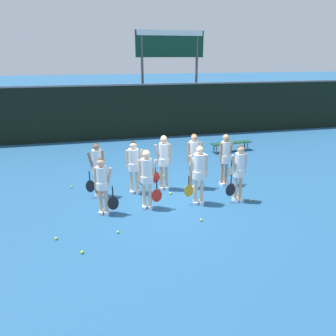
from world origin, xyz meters
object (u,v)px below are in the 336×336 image
Objects in this scene: player_3 at (239,169)px; player_5 at (134,163)px; player_7 at (194,157)px; tennis_ball_0 at (56,239)px; player_2 at (199,170)px; player_1 at (147,174)px; tennis_ball_6 at (164,176)px; player_8 at (225,156)px; tennis_ball_7 at (118,232)px; tennis_ball_3 at (71,187)px; tennis_ball_1 at (201,220)px; tennis_ball_5 at (170,193)px; player_0 at (103,182)px; tennis_ball_2 at (82,252)px; scoreboard at (170,54)px; player_6 at (164,158)px; bench_courtside at (231,144)px; tennis_ball_4 at (251,201)px; player_4 at (97,166)px.

player_3 is 1.03× the size of player_5.
player_7 is 4.88m from tennis_ball_0.
tennis_ball_0 is (-3.93, -1.14, -1.01)m from player_2.
tennis_ball_6 is (1.00, 2.34, -0.99)m from player_1.
player_8 reaches higher than tennis_ball_7.
tennis_ball_3 is 1.09× the size of tennis_ball_7.
tennis_ball_5 reaches higher than tennis_ball_1.
player_2 is 1.01× the size of player_8.
player_7 is (0.23, 1.19, 0.03)m from player_2.
player_0 is 1.62m from player_5.
tennis_ball_2 is at bearing -155.91° from player_8.
player_5 reaches higher than tennis_ball_5.
player_1 reaches higher than player_0.
player_2 is 1.21m from player_3.
tennis_ball_7 is (-3.79, -2.39, -0.99)m from player_8.
player_1 is 0.98× the size of player_2.
player_2 is 1.80m from player_8.
tennis_ball_3 is (0.23, 3.27, 0.00)m from tennis_ball_0.
player_7 is at bearing -98.62° from scoreboard.
player_7 is 4.81m from tennis_ball_2.
player_6 reaches higher than tennis_ball_1.
bench_courtside reaches higher than tennis_ball_5.
player_2 is at bearing 25.47° from tennis_ball_7.
bench_courtside is 27.65× the size of tennis_ball_5.
tennis_ball_2 is (-4.64, -3.09, -0.99)m from player_8.
tennis_ball_3 reaches higher than tennis_ball_4.
tennis_ball_3 is 1.04× the size of tennis_ball_4.
tennis_ball_6 is at bearing -105.52° from scoreboard.
tennis_ball_3 is at bearing 95.30° from tennis_ball_2.
tennis_ball_0 is 1.46m from tennis_ball_7.
player_3 reaches higher than tennis_ball_5.
tennis_ball_1 is at bearing -11.39° from player_0.
player_7 is at bearing 42.39° from player_1.
scoreboard is 3.36× the size of player_0.
tennis_ball_6 is (-0.50, 2.39, -1.01)m from player_2.
player_5 is at bearing -167.54° from player_6.
tennis_ball_1 is 4.68m from tennis_ball_3.
tennis_ball_0 is 1.00× the size of tennis_ball_4.
tennis_ball_3 is 1.02× the size of tennis_ball_6.
scoreboard is at bearing 81.66° from player_1.
bench_courtside is at bearing 66.29° from player_2.
player_7 reaches higher than tennis_ball_2.
player_2 reaches higher than tennis_ball_0.
player_4 is (-0.10, 1.23, 0.05)m from player_0.
tennis_ball_4 is at bearing 23.68° from tennis_ball_1.
tennis_ball_3 is at bearing 171.87° from player_6.
tennis_ball_3 is (-0.37, 4.00, -0.00)m from tennis_ball_2.
player_3 is 1.06m from tennis_ball_4.
player_5 is (-0.20, 1.19, -0.03)m from player_1.
player_1 is at bearing 174.32° from tennis_ball_4.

